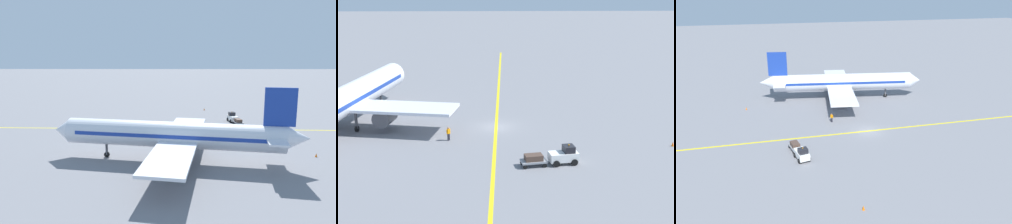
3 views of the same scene
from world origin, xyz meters
TOP-DOWN VIEW (x-y plane):
  - ground_plane at (0.00, 0.00)m, footprint 400.00×400.00m
  - apron_yellow_centreline at (0.00, 0.00)m, footprint 3.56×119.97m
  - airplane_at_gate at (-18.76, 0.29)m, footprint 28.48×35.44m
  - baggage_tug_white at (7.00, -12.42)m, footprint 3.22×2.19m
  - baggage_cart_trailing at (3.76, -13.00)m, footprint 2.81×1.84m
  - ground_crew_worker at (-5.67, -5.03)m, footprint 0.42×0.45m
  - traffic_cone_near_nose at (20.24, -7.66)m, footprint 0.32×0.32m

SIDE VIEW (x-z plane):
  - ground_plane at x=0.00m, z-range 0.00..0.00m
  - apron_yellow_centreline at x=0.00m, z-range 0.00..0.01m
  - traffic_cone_near_nose at x=20.24m, z-range 0.00..0.55m
  - baggage_cart_trailing at x=3.76m, z-range 0.14..1.38m
  - baggage_tug_white at x=7.00m, z-range -0.15..1.96m
  - ground_crew_worker at x=-5.67m, z-range 0.07..1.75m
  - airplane_at_gate at x=-18.76m, z-range -1.59..9.01m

